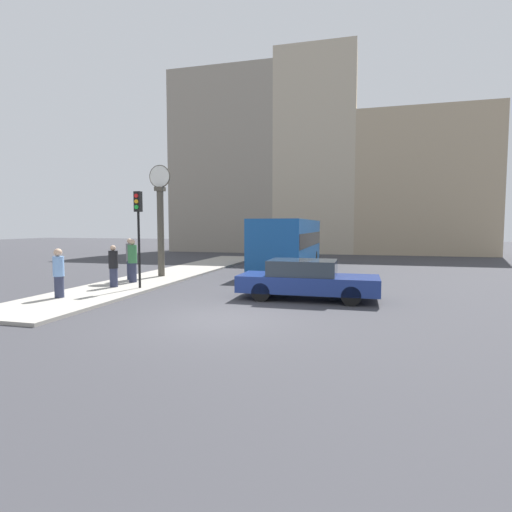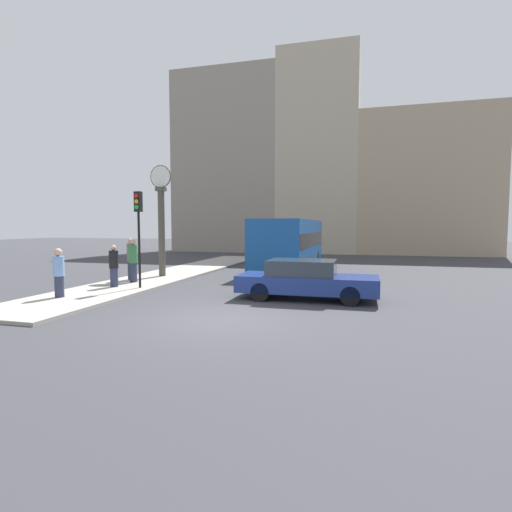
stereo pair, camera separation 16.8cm
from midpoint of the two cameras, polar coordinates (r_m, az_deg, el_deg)
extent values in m
plane|color=#38383D|center=(10.72, -5.41, -8.95)|extent=(120.00, 120.00, 0.00)
cube|color=#A39E93|center=(20.97, -11.38, -2.36)|extent=(3.00, 21.81, 0.10)
cube|color=gray|center=(39.99, -4.29, 12.99)|extent=(10.17, 5.00, 16.99)
cube|color=#B7A88E|center=(38.19, 8.44, 14.15)|extent=(7.09, 5.00, 18.02)
cube|color=tan|center=(37.90, 22.58, 9.47)|extent=(11.35, 5.00, 12.16)
cube|color=navy|center=(13.48, 7.08, -3.91)|extent=(4.61, 1.75, 0.55)
cube|color=#2D3842|center=(13.44, 6.32, -1.64)|extent=(2.21, 1.57, 0.51)
cylinder|color=black|center=(14.16, 13.24, -4.53)|extent=(0.61, 0.22, 0.61)
cylinder|color=black|center=(12.65, 13.06, -5.58)|extent=(0.61, 0.22, 0.61)
cylinder|color=black|center=(14.51, 1.86, -4.21)|extent=(0.61, 0.22, 0.61)
cylinder|color=black|center=(13.04, 0.36, -5.17)|extent=(0.61, 0.22, 0.61)
cube|color=#195199|center=(22.36, 4.50, 2.04)|extent=(2.51, 9.16, 2.43)
cube|color=#1E232D|center=(22.36, 4.50, 2.43)|extent=(2.53, 8.97, 0.72)
cylinder|color=black|center=(25.07, 8.15, -0.32)|extent=(0.28, 0.90, 0.90)
cylinder|color=black|center=(25.42, 3.15, -0.22)|extent=(0.28, 0.90, 0.90)
cylinder|color=black|center=(19.47, 6.23, -1.63)|extent=(0.28, 0.90, 0.90)
cylinder|color=black|center=(19.91, -0.13, -1.47)|extent=(0.28, 0.90, 0.90)
cylinder|color=black|center=(15.75, -16.65, 0.82)|extent=(0.09, 0.09, 2.88)
cube|color=black|center=(15.75, -16.80, 7.45)|extent=(0.26, 0.20, 0.76)
cylinder|color=red|center=(15.66, -17.05, 8.23)|extent=(0.15, 0.04, 0.15)
cylinder|color=orange|center=(15.64, -17.03, 7.47)|extent=(0.15, 0.04, 0.15)
cylinder|color=green|center=(15.63, -17.01, 6.70)|extent=(0.15, 0.04, 0.15)
cylinder|color=#4C473D|center=(19.21, -13.70, 3.09)|extent=(0.31, 0.31, 3.97)
cube|color=#4C473D|center=(19.28, -13.81, 9.27)|extent=(0.40, 0.40, 0.18)
cylinder|color=#4C473D|center=(19.34, -13.84, 10.98)|extent=(1.05, 0.04, 1.05)
cylinder|color=white|center=(19.34, -13.84, 10.98)|extent=(0.97, 0.06, 0.97)
cylinder|color=#2D334C|center=(16.39, -19.94, -2.91)|extent=(0.30, 0.30, 0.73)
cylinder|color=black|center=(16.32, -20.00, -0.47)|extent=(0.35, 0.35, 0.68)
sphere|color=tan|center=(16.29, -20.04, 1.09)|extent=(0.21, 0.21, 0.21)
cylinder|color=#2D334C|center=(18.35, -17.77, -1.96)|extent=(0.28, 0.28, 0.82)
cylinder|color=slate|center=(18.28, -17.83, 0.51)|extent=(0.33, 0.33, 0.77)
sphere|color=tan|center=(18.26, -17.87, 2.05)|extent=(0.22, 0.22, 0.22)
cylinder|color=#2D334C|center=(14.69, -26.59, -3.97)|extent=(0.29, 0.29, 0.70)
cylinder|color=#729ED8|center=(14.61, -26.68, -1.33)|extent=(0.35, 0.35, 0.66)
sphere|color=tan|center=(14.57, -26.74, 0.46)|extent=(0.26, 0.26, 0.26)
cylinder|color=#2D334C|center=(17.50, -17.46, -2.28)|extent=(0.31, 0.31, 0.81)
cylinder|color=#387A47|center=(17.43, -17.52, 0.28)|extent=(0.37, 0.37, 0.75)
sphere|color=tan|center=(17.40, -17.55, 1.91)|extent=(0.24, 0.24, 0.24)
camera|label=1|loc=(0.08, -90.30, -0.02)|focal=28.00mm
camera|label=2|loc=(0.08, 89.70, 0.02)|focal=28.00mm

